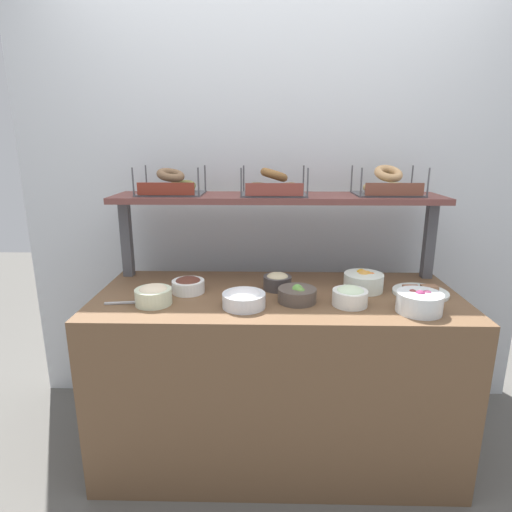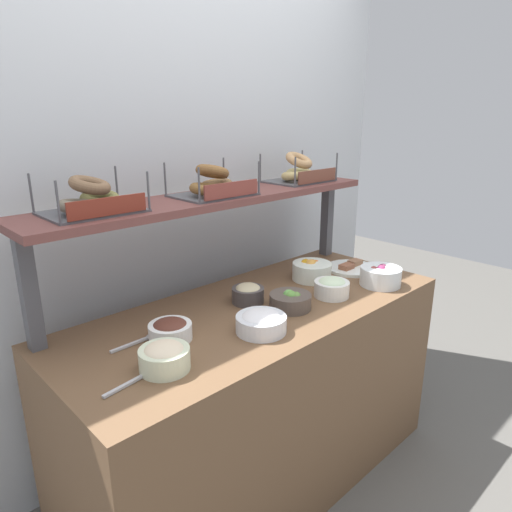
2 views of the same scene
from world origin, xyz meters
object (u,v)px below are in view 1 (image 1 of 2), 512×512
serving_spoon_by_edge (173,287)px  bowl_chocolate_spread (188,285)px  bowl_tuna_salad (278,281)px  bowl_cream_cheese (244,298)px  bagel_basket_sesame (387,186)px  bowl_fruit_salad (364,281)px  serving_spoon_near_plate (133,302)px  bowl_scallion_spread (350,296)px  bowl_potato_salad (153,295)px  bagel_basket_cinnamon_raisin (273,186)px  bowl_beet_salad (419,302)px  bagel_basket_poppy (171,185)px  serving_plate_white (420,292)px  bowl_veggie_mix (297,294)px

serving_spoon_by_edge → bowl_chocolate_spread: bearing=-32.8°
bowl_tuna_salad → bowl_cream_cheese: bearing=-123.6°
bagel_basket_sesame → bowl_chocolate_spread: bearing=-164.7°
bowl_tuna_salad → bowl_fruit_salad: size_ratio=0.73×
serving_spoon_near_plate → bowl_chocolate_spread: bearing=34.9°
bowl_tuna_salad → bagel_basket_sesame: size_ratio=0.42×
bowl_fruit_salad → serving_spoon_by_edge: bearing=179.8°
bowl_scallion_spread → bowl_tuna_salad: bearing=146.6°
bowl_potato_salad → bagel_basket_cinnamon_raisin: bearing=37.1°
bowl_tuna_salad → serving_spoon_near_plate: bowl_tuna_salad is taller
bowl_beet_salad → bagel_basket_poppy: bagel_basket_poppy is taller
bowl_scallion_spread → bowl_chocolate_spread: size_ratio=1.00×
bowl_cream_cheese → bagel_basket_poppy: 0.73m
bowl_potato_salad → bowl_tuna_salad: bowl_potato_salad is taller
bowl_tuna_salad → bagel_basket_poppy: bearing=159.0°
serving_spoon_near_plate → serving_plate_white: bearing=6.6°
bowl_veggie_mix → bowl_fruit_salad: bearing=26.2°
bowl_tuna_salad → bagel_basket_poppy: bagel_basket_poppy is taller
bowl_cream_cheese → bowl_chocolate_spread: bowl_cream_cheese is taller
bowl_fruit_salad → bagel_basket_sesame: bearing=57.4°
serving_plate_white → bagel_basket_poppy: (-1.20, 0.26, 0.47)m
bowl_potato_salad → serving_spoon_by_edge: bearing=78.8°
bowl_tuna_salad → serving_spoon_by_edge: 0.51m
bowl_cream_cheese → serving_plate_white: bowl_cream_cheese is taller
bowl_veggie_mix → bagel_basket_poppy: bearing=149.1°
bowl_scallion_spread → serving_spoon_near_plate: bearing=-179.7°
bowl_beet_salad → serving_spoon_near_plate: bowl_beet_salad is taller
bagel_basket_cinnamon_raisin → bowl_tuna_salad: bearing=-82.7°
bowl_tuna_salad → bowl_scallion_spread: 0.36m
bagel_basket_poppy → bowl_potato_salad: bearing=-90.9°
bowl_tuna_salad → bagel_basket_sesame: (0.54, 0.21, 0.44)m
bowl_fruit_salad → bowl_cream_cheese: bearing=-157.8°
bowl_veggie_mix → serving_spoon_by_edge: bearing=164.4°
bowl_cream_cheese → bowl_potato_salad: bowl_potato_salad is taller
bowl_scallion_spread → bowl_fruit_salad: bearing=62.6°
serving_spoon_near_plate → bowl_tuna_salad: bearing=17.8°
bowl_chocolate_spread → serving_spoon_by_edge: (-0.08, 0.05, -0.03)m
bowl_potato_salad → serving_plate_white: size_ratio=0.63×
bowl_potato_salad → bowl_chocolate_spread: (0.12, 0.16, -0.01)m
bowl_chocolate_spread → bowl_beet_salad: bearing=-12.3°
bowl_chocolate_spread → bagel_basket_cinnamon_raisin: bagel_basket_cinnamon_raisin is taller
bowl_chocolate_spread → serving_spoon_near_plate: (-0.22, -0.15, -0.03)m
bowl_cream_cheese → bowl_fruit_salad: bearing=22.2°
bowl_potato_salad → bowl_cream_cheese: bearing=-3.4°
bowl_tuna_salad → bowl_fruit_salad: bearing=-0.4°
bowl_chocolate_spread → serving_plate_white: bearing=-0.1°
bowl_cream_cheese → bowl_veggie_mix: bowl_cream_cheese is taller
bowl_fruit_salad → bagel_basket_poppy: bearing=167.4°
bowl_cream_cheese → bowl_potato_salad: size_ratio=1.17×
bowl_cream_cheese → serving_spoon_by_edge: bearing=146.8°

